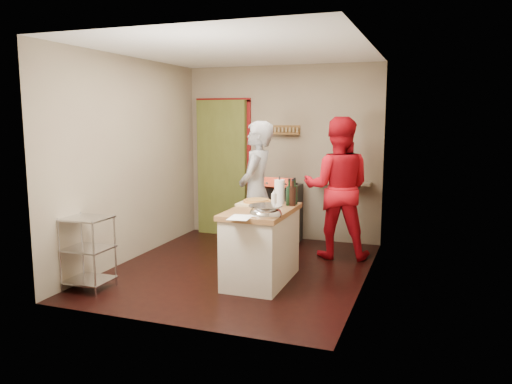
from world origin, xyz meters
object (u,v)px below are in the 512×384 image
island (262,243)px  person_stripe (256,193)px  stove (278,212)px  wire_shelving (88,249)px  person_red (337,188)px

island → person_stripe: person_stripe is taller
island → person_stripe: bearing=114.4°
stove → island: island is taller
island → wire_shelving: bearing=-152.7°
wire_shelving → person_red: (2.28, 2.16, 0.49)m
person_red → wire_shelving: bearing=35.0°
person_red → person_stripe: bearing=25.1°
wire_shelving → island: island is taller
wire_shelving → person_stripe: size_ratio=0.45×
stove → person_red: size_ratio=0.54×
wire_shelving → person_red: person_red is taller
stove → person_stripe: size_ratio=0.56×
person_stripe → stove: bearing=179.9°
stove → person_red: (0.95, -0.46, 0.48)m
person_stripe → person_red: (0.91, 0.61, 0.03)m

